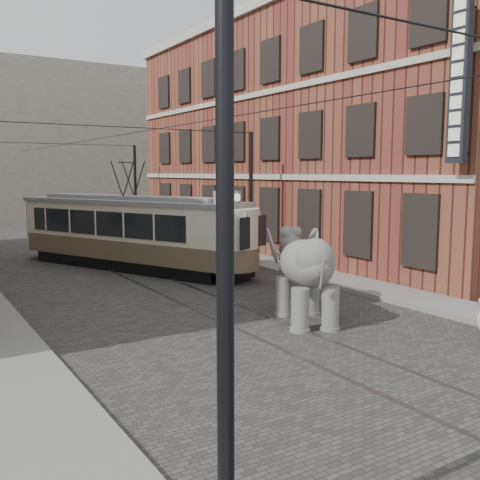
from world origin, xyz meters
TOP-DOWN VIEW (x-y plane):
  - ground at (0.00, 0.00)m, footprint 120.00×120.00m
  - tram_rails at (0.00, 0.00)m, footprint 1.54×80.00m
  - sidewalk_right at (6.00, 0.00)m, footprint 2.00×60.00m
  - brick_building at (11.00, 9.00)m, footprint 8.00×26.00m
  - catenary at (-0.20, 5.00)m, footprint 11.00×30.20m
  - tram at (0.26, 8.16)m, footprint 7.03×11.77m
  - elephant at (1.28, -2.81)m, footprint 3.75×4.82m

SIDE VIEW (x-z plane):
  - ground at x=0.00m, z-range 0.00..0.00m
  - tram_rails at x=0.00m, z-range 0.00..0.02m
  - sidewalk_right at x=6.00m, z-range 0.00..0.15m
  - elephant at x=1.28m, z-range 0.00..2.61m
  - tram at x=0.26m, z-range 0.00..4.68m
  - catenary at x=-0.20m, z-range 0.00..6.00m
  - brick_building at x=11.00m, z-range 0.00..12.00m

